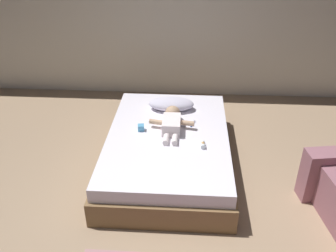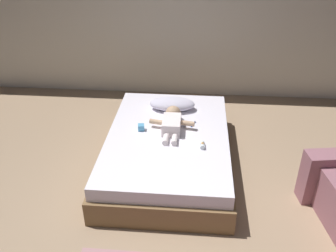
# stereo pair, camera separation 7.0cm
# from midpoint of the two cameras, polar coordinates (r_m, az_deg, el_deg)

# --- Properties ---
(ground_plane) EXTENTS (8.00, 8.00, 0.00)m
(ground_plane) POSITION_cam_midpoint_polar(r_m,az_deg,el_deg) (3.51, -1.89, -15.91)
(ground_plane) COLOR #A08365
(wall_behind_bed) EXTENTS (8.00, 0.12, 2.66)m
(wall_behind_bed) POSITION_cam_midpoint_polar(r_m,az_deg,el_deg) (5.54, 0.88, 17.98)
(wall_behind_bed) COLOR silver
(wall_behind_bed) RESTS_ON ground_plane
(bed) EXTENTS (1.38, 2.08, 0.41)m
(bed) POSITION_cam_midpoint_polar(r_m,az_deg,el_deg) (4.16, -0.48, -3.68)
(bed) COLOR brown
(bed) RESTS_ON ground_plane
(pillow) EXTENTS (0.56, 0.29, 0.15)m
(pillow) POSITION_cam_midpoint_polar(r_m,az_deg,el_deg) (4.51, 0.07, 3.48)
(pillow) COLOR silver
(pillow) RESTS_ON bed
(baby) EXTENTS (0.52, 0.64, 0.18)m
(baby) POSITION_cam_midpoint_polar(r_m,az_deg,el_deg) (4.12, 0.11, 0.66)
(baby) COLOR white
(baby) RESTS_ON bed
(toothbrush) EXTENTS (0.06, 0.13, 0.02)m
(toothbrush) POSITION_cam_midpoint_polar(r_m,az_deg,el_deg) (4.23, 3.46, 0.41)
(toothbrush) COLOR blue
(toothbrush) RESTS_ON bed
(toy_block) EXTENTS (0.08, 0.08, 0.07)m
(toy_block) POSITION_cam_midpoint_polar(r_m,az_deg,el_deg) (4.10, -4.72, -0.27)
(toy_block) COLOR #51A1D2
(toy_block) RESTS_ON bed
(baby_bottle) EXTENTS (0.06, 0.10, 0.07)m
(baby_bottle) POSITION_cam_midpoint_polar(r_m,az_deg,el_deg) (3.82, 4.96, -2.92)
(baby_bottle) COLOR white
(baby_bottle) RESTS_ON bed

